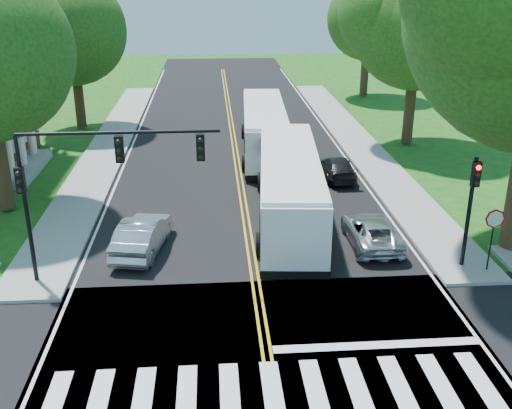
{
  "coord_description": "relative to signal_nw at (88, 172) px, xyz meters",
  "views": [
    {
      "loc": [
        -1.5,
        -13.9,
        11.04
      ],
      "look_at": [
        0.16,
        7.85,
        2.4
      ],
      "focal_mm": 42.0,
      "sensor_mm": 36.0,
      "label": 1
    }
  ],
  "objects": [
    {
      "name": "ground",
      "position": [
        5.86,
        -6.43,
        -4.38
      ],
      "size": [
        140.0,
        140.0,
        0.0
      ],
      "primitive_type": "plane",
      "color": "#134E13",
      "rests_on": "ground"
    },
    {
      "name": "road",
      "position": [
        5.86,
        11.57,
        -4.37
      ],
      "size": [
        14.0,
        96.0,
        0.01
      ],
      "primitive_type": "cube",
      "color": "black",
      "rests_on": "ground"
    },
    {
      "name": "cross_road",
      "position": [
        5.86,
        -6.43,
        -4.37
      ],
      "size": [
        60.0,
        12.0,
        0.01
      ],
      "primitive_type": "cube",
      "color": "black",
      "rests_on": "ground"
    },
    {
      "name": "center_line",
      "position": [
        5.86,
        15.57,
        -4.36
      ],
      "size": [
        0.36,
        70.0,
        0.01
      ],
      "primitive_type": "cube",
      "color": "gold",
      "rests_on": "road"
    },
    {
      "name": "edge_line_w",
      "position": [
        -0.94,
        15.57,
        -4.36
      ],
      "size": [
        0.12,
        70.0,
        0.01
      ],
      "primitive_type": "cube",
      "color": "silver",
      "rests_on": "road"
    },
    {
      "name": "edge_line_e",
      "position": [
        12.66,
        15.57,
        -4.36
      ],
      "size": [
        0.12,
        70.0,
        0.01
      ],
      "primitive_type": "cube",
      "color": "silver",
      "rests_on": "road"
    },
    {
      "name": "crosswalk",
      "position": [
        5.86,
        -6.93,
        -4.36
      ],
      "size": [
        12.6,
        3.0,
        0.01
      ],
      "primitive_type": "cube",
      "color": "silver",
      "rests_on": "road"
    },
    {
      "name": "stop_bar",
      "position": [
        9.36,
        -4.83,
        -4.36
      ],
      "size": [
        6.6,
        0.4,
        0.01
      ],
      "primitive_type": "cube",
      "color": "silver",
      "rests_on": "road"
    },
    {
      "name": "sidewalk_nw",
      "position": [
        -2.44,
        18.57,
        -4.3
      ],
      "size": [
        2.6,
        40.0,
        0.15
      ],
      "primitive_type": "cube",
      "color": "gray",
      "rests_on": "ground"
    },
    {
      "name": "sidewalk_ne",
      "position": [
        14.16,
        18.57,
        -4.3
      ],
      "size": [
        2.6,
        40.0,
        0.15
      ],
      "primitive_type": "cube",
      "color": "gray",
      "rests_on": "ground"
    },
    {
      "name": "tree_west_far",
      "position": [
        -5.14,
        23.57,
        2.62
      ],
      "size": [
        7.6,
        7.6,
        10.67
      ],
      "color": "#362615",
      "rests_on": "ground"
    },
    {
      "name": "tree_east_mid",
      "position": [
        17.36,
        17.57,
        3.48
      ],
      "size": [
        8.4,
        8.4,
        11.93
      ],
      "color": "#362615",
      "rests_on": "ground"
    },
    {
      "name": "tree_east_far",
      "position": [
        18.36,
        33.57,
        2.48
      ],
      "size": [
        7.2,
        7.2,
        10.34
      ],
      "color": "#362615",
      "rests_on": "ground"
    },
    {
      "name": "signal_nw",
      "position": [
        0.0,
        0.0,
        0.0
      ],
      "size": [
        7.15,
        0.46,
        5.66
      ],
      "color": "black",
      "rests_on": "ground"
    },
    {
      "name": "signal_ne",
      "position": [
        14.06,
        0.01,
        -1.41
      ],
      "size": [
        0.3,
        0.46,
        4.4
      ],
      "color": "black",
      "rests_on": "ground"
    },
    {
      "name": "stop_sign",
      "position": [
        14.86,
        -0.45,
        -2.35
      ],
      "size": [
        0.76,
        0.08,
        2.53
      ],
      "color": "black",
      "rests_on": "ground"
    },
    {
      "name": "bus_lead",
      "position": [
        7.86,
        5.37,
        -2.7
      ],
      "size": [
        3.74,
        12.41,
        3.16
      ],
      "rotation": [
        0.0,
        0.0,
        3.05
      ],
      "color": "white",
      "rests_on": "road"
    },
    {
      "name": "bus_follow",
      "position": [
        7.68,
        16.34,
        -2.76
      ],
      "size": [
        3.3,
        11.88,
        3.04
      ],
      "rotation": [
        0.0,
        0.0,
        3.09
      ],
      "color": "white",
      "rests_on": "road"
    },
    {
      "name": "hatchback",
      "position": [
        1.38,
        2.54,
        -3.64
      ],
      "size": [
        2.33,
        4.64,
        1.46
      ],
      "primitive_type": "imported",
      "rotation": [
        0.0,
        0.0,
        2.96
      ],
      "color": "silver",
      "rests_on": "road"
    },
    {
      "name": "suv",
      "position": [
        11.03,
        2.45,
        -3.76
      ],
      "size": [
        2.05,
        4.38,
        1.21
      ],
      "primitive_type": "imported",
      "rotation": [
        0.0,
        0.0,
        3.13
      ],
      "color": "silver",
      "rests_on": "road"
    },
    {
      "name": "dark_sedan",
      "position": [
        11.34,
        11.18,
        -3.77
      ],
      "size": [
        1.71,
        4.14,
        1.2
      ],
      "primitive_type": "imported",
      "rotation": [
        0.0,
        0.0,
        3.13
      ],
      "color": "black",
      "rests_on": "road"
    }
  ]
}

